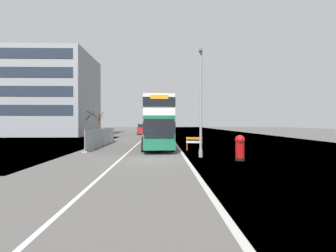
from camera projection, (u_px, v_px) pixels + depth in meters
The scene contains 13 objects.
ground at pixel (158, 160), 18.38m from camera, with size 140.00×280.00×0.10m.
double_decker_bus at pixel (156, 122), 26.55m from camera, with size 3.30×11.56×4.78m.
lamppost_foreground at pixel (201, 106), 19.53m from camera, with size 0.29×0.70×7.78m.
red_pillar_postbox at pixel (240, 147), 17.82m from camera, with size 0.65×0.65×1.68m.
roadworks_barrier at pixel (194, 142), 24.24m from camera, with size 1.47×0.67×1.19m.
construction_site_fence at pixel (103, 137), 29.19m from camera, with size 0.44×13.80×1.91m.
car_oncoming_near at pixel (153, 132), 40.70m from camera, with size 2.00×4.13×2.23m.
car_receding_mid at pixel (159, 131), 47.56m from camera, with size 1.97×3.82×2.18m.
car_receding_far at pixel (142, 130), 57.26m from camera, with size 1.93×3.84×2.19m.
car_far_side at pixel (157, 129), 64.64m from camera, with size 1.97×4.13×2.16m.
bare_tree_far_verge_near at pixel (98, 122), 51.55m from camera, with size 3.12×3.13×4.76m.
bare_tree_far_verge_mid at pixel (84, 125), 50.38m from camera, with size 2.61×2.60×4.05m.
backdrop_office_block at pixel (21, 95), 53.99m from camera, with size 27.64×17.15×15.90m.
Camera 1 is at (0.80, -18.21, 2.49)m, focal length 29.08 mm.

